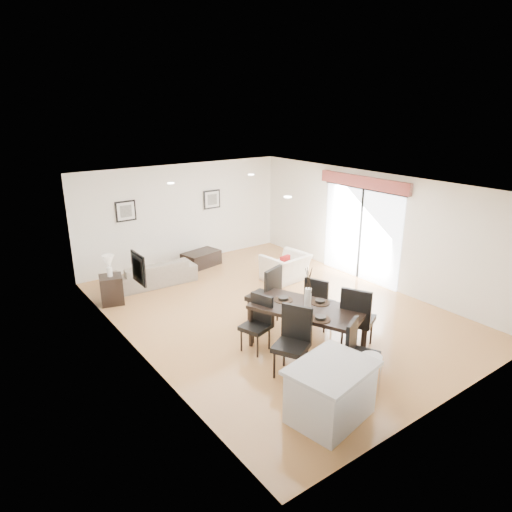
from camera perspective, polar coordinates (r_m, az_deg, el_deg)
ground at (r=9.84m, az=2.14°, el=-6.78°), size 8.00×8.00×0.00m
wall_back at (r=12.62m, az=-9.09°, el=5.21°), size 6.00×0.04×2.70m
wall_front at (r=6.89m, az=23.43°, el=-7.59°), size 6.00×0.04×2.70m
wall_left at (r=7.95m, az=-15.06°, el=-3.19°), size 0.04×8.00×2.70m
wall_right at (r=11.38m, az=14.23°, el=3.42°), size 0.04×8.00×2.70m
ceiling at (r=9.02m, az=2.35°, el=8.91°), size 6.00×8.00×0.02m
sofa at (r=11.37m, az=-12.70°, el=-2.05°), size 2.05×0.88×0.59m
armchair at (r=11.37m, az=3.70°, el=-1.41°), size 1.14×1.02×0.67m
courtyard_plant_a at (r=13.89m, az=21.92°, el=1.01°), size 0.67×0.60×0.69m
courtyard_plant_b at (r=14.57m, az=16.67°, el=2.42°), size 0.45×0.45×0.71m
dining_table at (r=8.13m, az=6.44°, el=-6.89°), size 1.68×2.18×0.81m
dining_chair_wnear at (r=7.47m, az=4.72°, el=-10.07°), size 0.69×0.69×1.14m
dining_chair_wfar at (r=8.16m, az=0.28°, el=-7.97°), size 0.57×0.57×1.01m
dining_chair_enear at (r=8.27m, az=12.49°, el=-7.25°), size 0.72×0.72×1.20m
dining_chair_efar at (r=8.92m, az=7.78°, el=-5.52°), size 0.63×0.63×1.07m
dining_chair_head at (r=7.43m, az=12.61°, el=-11.23°), size 0.61×0.61×1.02m
dining_chair_foot at (r=9.01m, az=1.45°, el=-4.56°), size 0.69×0.69×1.20m
vase at (r=7.96m, az=6.54°, el=-4.23°), size 0.80×1.31×0.74m
coffee_table at (r=12.48m, az=-6.86°, el=-0.35°), size 1.09×0.78×0.40m
side_table at (r=10.54m, az=-17.60°, el=-4.03°), size 0.59×0.59×0.63m
table_lamp at (r=10.32m, az=-17.93°, el=-0.81°), size 0.25×0.25×0.48m
cushion at (r=11.17m, az=3.65°, el=-0.71°), size 0.31×0.14×0.29m
kitchen_island at (r=6.66m, az=9.31°, el=-16.38°), size 1.33×1.11×0.83m
bar_stool at (r=7.09m, az=14.18°, el=-12.70°), size 0.32×0.32×0.69m
framed_print_back_left at (r=11.91m, az=-15.98°, el=5.42°), size 0.52×0.04×0.52m
framed_print_back_right at (r=12.95m, az=-5.54°, el=7.06°), size 0.52×0.04×0.52m
framed_print_left_wall at (r=7.68m, az=-14.48°, el=-1.52°), size 0.04×0.52×0.52m
sliding_door at (r=11.46m, az=13.07°, el=5.24°), size 0.12×2.70×2.57m
courtyard at (r=14.45m, az=19.64°, el=4.32°), size 6.00×6.00×2.00m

